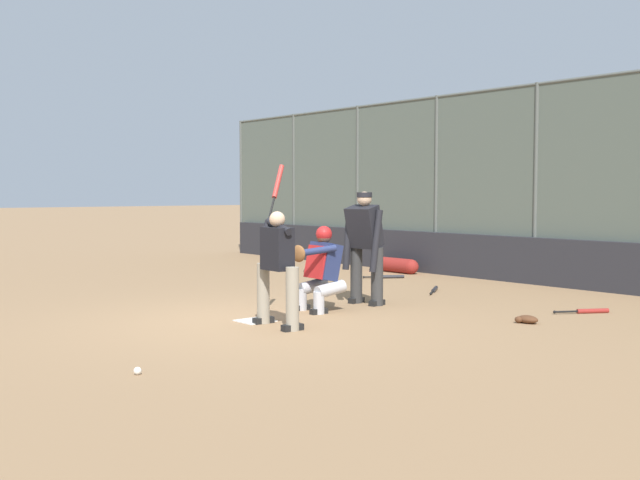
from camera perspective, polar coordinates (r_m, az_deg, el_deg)
ground_plane at (r=10.03m, az=-4.98°, el=-6.18°), size 160.00×160.00×0.00m
home_plate_marker at (r=10.03m, az=-4.98°, el=-6.15°), size 0.43×0.43×0.01m
backstop_fence at (r=14.58m, az=16.13°, el=4.48°), size 19.53×0.08×3.75m
padding_wall at (r=14.55m, az=15.80°, el=-1.53°), size 19.06×0.18×0.87m
batter_at_plate at (r=9.50m, az=-3.27°, el=-1.84°), size 0.96×0.67×2.09m
catcher_behind_plate at (r=10.77m, az=-0.02°, el=-2.08°), size 0.65×0.77×1.23m
umpire_home at (r=11.39m, az=3.44°, el=-0.31°), size 0.70×0.48×1.72m
spare_bat_near_backstop at (r=11.29m, az=19.77°, el=-5.12°), size 0.47×0.74×0.07m
spare_bat_by_padding at (r=13.11m, az=8.70°, el=-3.76°), size 0.51×0.71×0.07m
spare_bat_third_base_side at (r=15.00m, az=5.29°, el=-2.80°), size 0.50×0.73×0.07m
fielding_glove_on_dirt at (r=10.20m, az=15.47°, el=-5.84°), size 0.29×0.22×0.11m
baseball_loose at (r=7.32m, az=-13.73°, el=-9.66°), size 0.07×0.07×0.07m
equipment_bag_dugout_side at (r=16.16m, az=5.65°, el=-1.91°), size 1.32×0.31×0.31m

